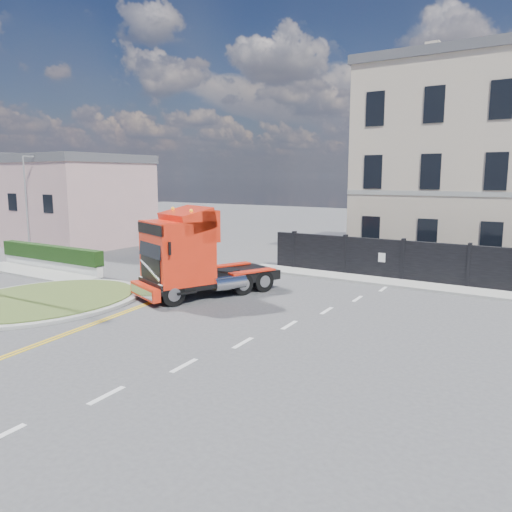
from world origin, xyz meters
The scene contains 12 objects.
ground centered at (0.00, 0.00, 0.00)m, with size 120.00×120.00×0.00m, color #424244.
traffic_island centered at (-7.00, -3.00, 0.08)m, with size 6.80×6.80×0.17m.
hedge_wall centered at (-13.00, 1.50, 0.74)m, with size 8.00×0.55×1.35m.
pavement_side centered at (-13.00, 0.40, 0.05)m, with size 8.50×1.80×0.10m, color #969590.
seaside_bldg_pink centered at (-20.00, 9.00, 3.00)m, with size 8.00×8.00×6.00m, color #BA9192.
seaside_bldg_cream centered at (-28.00, 11.00, 2.50)m, with size 9.00×8.00×5.00m, color beige.
seaside_bldg_white centered at (-35.00, 12.00, 3.25)m, with size 8.00×8.00×6.50m, color silver.
hoarding_fence centered at (6.55, 9.00, 1.00)m, with size 18.80×0.25×2.00m.
georgian_building centered at (6.00, 16.50, 5.77)m, with size 12.30×10.30×12.80m.
pavement_far centered at (6.00, 8.10, 0.06)m, with size 20.00×1.60×0.12m, color #969590.
truck centered at (-2.58, 0.94, 1.65)m, with size 4.42×6.57×3.69m.
lamppost_slim centered at (-19.00, 4.11, 3.81)m, with size 0.26×0.53×6.46m.
Camera 1 is at (10.99, -14.91, 5.06)m, focal length 35.00 mm.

